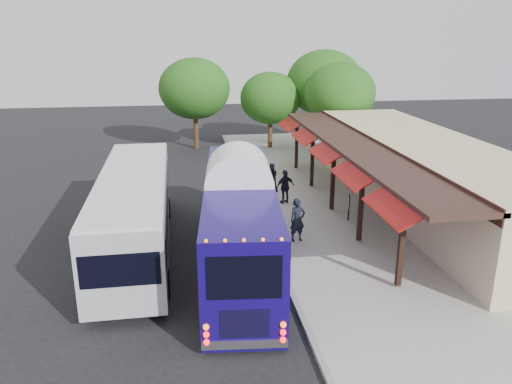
{
  "coord_description": "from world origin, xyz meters",
  "views": [
    {
      "loc": [
        -3.39,
        -18.7,
        8.61
      ],
      "look_at": [
        -0.28,
        2.38,
        1.8
      ],
      "focal_mm": 35.0,
      "sensor_mm": 36.0,
      "label": 1
    }
  ],
  "objects_px": {
    "ped_b": "(271,177)",
    "ped_d": "(256,160)",
    "sign_board": "(349,204)",
    "city_bus": "(135,209)",
    "coach_bus": "(239,217)",
    "ped_a": "(297,220)",
    "ped_c": "(285,187)"
  },
  "relations": [
    {
      "from": "coach_bus",
      "to": "sign_board",
      "type": "height_order",
      "value": "coach_bus"
    },
    {
      "from": "ped_c",
      "to": "ped_d",
      "type": "relative_size",
      "value": 1.1
    },
    {
      "from": "ped_d",
      "to": "sign_board",
      "type": "relative_size",
      "value": 1.33
    },
    {
      "from": "city_bus",
      "to": "sign_board",
      "type": "bearing_deg",
      "value": 8.28
    },
    {
      "from": "ped_b",
      "to": "ped_c",
      "type": "bearing_deg",
      "value": 101.07
    },
    {
      "from": "city_bus",
      "to": "ped_a",
      "type": "bearing_deg",
      "value": -4.55
    },
    {
      "from": "sign_board",
      "to": "city_bus",
      "type": "bearing_deg",
      "value": -153.2
    },
    {
      "from": "ped_c",
      "to": "city_bus",
      "type": "bearing_deg",
      "value": 13.94
    },
    {
      "from": "ped_a",
      "to": "ped_d",
      "type": "bearing_deg",
      "value": 78.27
    },
    {
      "from": "coach_bus",
      "to": "ped_b",
      "type": "distance_m",
      "value": 9.21
    },
    {
      "from": "city_bus",
      "to": "ped_c",
      "type": "relative_size",
      "value": 6.77
    },
    {
      "from": "ped_c",
      "to": "coach_bus",
      "type": "bearing_deg",
      "value": 46.59
    },
    {
      "from": "city_bus",
      "to": "ped_b",
      "type": "xyz_separation_m",
      "value": [
        6.83,
        6.57,
        -0.82
      ]
    },
    {
      "from": "coach_bus",
      "to": "ped_c",
      "type": "bearing_deg",
      "value": 69.79
    },
    {
      "from": "ped_c",
      "to": "ped_d",
      "type": "xyz_separation_m",
      "value": [
        -0.63,
        6.24,
        -0.08
      ]
    },
    {
      "from": "ped_a",
      "to": "ped_d",
      "type": "xyz_separation_m",
      "value": [
        -0.14,
        11.17,
        -0.13
      ]
    },
    {
      "from": "sign_board",
      "to": "ped_d",
      "type": "bearing_deg",
      "value": 126.18
    },
    {
      "from": "ped_b",
      "to": "ped_d",
      "type": "relative_size",
      "value": 1.0
    },
    {
      "from": "coach_bus",
      "to": "ped_c",
      "type": "relative_size",
      "value": 6.59
    },
    {
      "from": "coach_bus",
      "to": "ped_d",
      "type": "distance_m",
      "value": 13.17
    },
    {
      "from": "coach_bus",
      "to": "city_bus",
      "type": "relative_size",
      "value": 0.97
    },
    {
      "from": "coach_bus",
      "to": "sign_board",
      "type": "xyz_separation_m",
      "value": [
        5.59,
        3.69,
        -1.02
      ]
    },
    {
      "from": "ped_b",
      "to": "ped_d",
      "type": "height_order",
      "value": "ped_b"
    },
    {
      "from": "coach_bus",
      "to": "sign_board",
      "type": "relative_size",
      "value": 9.65
    },
    {
      "from": "ped_b",
      "to": "ped_c",
      "type": "distance_m",
      "value": 2.11
    },
    {
      "from": "ped_b",
      "to": "ped_d",
      "type": "bearing_deg",
      "value": -85.21
    },
    {
      "from": "ped_c",
      "to": "ped_a",
      "type": "bearing_deg",
      "value": 66.3
    },
    {
      "from": "city_bus",
      "to": "ped_b",
      "type": "distance_m",
      "value": 9.51
    },
    {
      "from": "sign_board",
      "to": "ped_a",
      "type": "bearing_deg",
      "value": -128.23
    },
    {
      "from": "coach_bus",
      "to": "ped_c",
      "type": "distance_m",
      "value": 7.41
    },
    {
      "from": "ped_a",
      "to": "ped_c",
      "type": "height_order",
      "value": "ped_a"
    },
    {
      "from": "city_bus",
      "to": "ped_a",
      "type": "distance_m",
      "value": 6.76
    }
  ]
}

